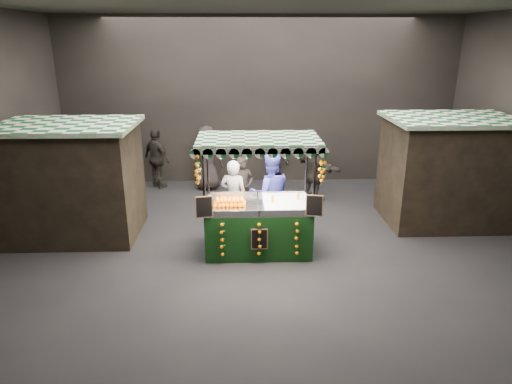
{
  "coord_description": "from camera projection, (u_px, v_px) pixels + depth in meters",
  "views": [
    {
      "loc": [
        -0.6,
        -8.9,
        4.39
      ],
      "look_at": [
        -0.28,
        0.24,
        1.24
      ],
      "focal_mm": 31.84,
      "sensor_mm": 36.0,
      "label": 1
    }
  ],
  "objects": [
    {
      "name": "shopper_0",
      "position": [
        243.0,
        188.0,
        11.28
      ],
      "size": [
        0.69,
        0.6,
        1.59
      ],
      "rotation": [
        0.0,
        0.0,
        0.47
      ],
      "color": "black",
      "rests_on": "ground"
    },
    {
      "name": "shopper_2",
      "position": [
        157.0,
        159.0,
        13.61
      ],
      "size": [
        1.09,
        1.03,
        1.81
      ],
      "rotation": [
        0.0,
        0.0,
        2.43
      ],
      "color": "#282421",
      "rests_on": "ground"
    },
    {
      "name": "juice_stall",
      "position": [
        259.0,
        218.0,
        9.55
      ],
      "size": [
        2.55,
        1.5,
        2.47
      ],
      "color": "#0B3312",
      "rests_on": "ground"
    },
    {
      "name": "shopper_3",
      "position": [
        278.0,
        159.0,
        13.67
      ],
      "size": [
        1.15,
        1.31,
        1.76
      ],
      "rotation": [
        0.0,
        0.0,
        1.02
      ],
      "color": "#282420",
      "rests_on": "ground"
    },
    {
      "name": "neighbour_stall_left",
      "position": [
        73.0,
        180.0,
        10.23
      ],
      "size": [
        3.0,
        2.2,
        2.6
      ],
      "color": "black",
      "rests_on": "ground"
    },
    {
      "name": "market_hall",
      "position": [
        271.0,
        91.0,
        8.76
      ],
      "size": [
        12.1,
        10.1,
        5.05
      ],
      "color": "black",
      "rests_on": "ground"
    },
    {
      "name": "ground",
      "position": [
        269.0,
        249.0,
        9.86
      ],
      "size": [
        12.0,
        12.0,
        0.0
      ],
      "primitive_type": "plane",
      "color": "black",
      "rests_on": "ground"
    },
    {
      "name": "vendor_blue",
      "position": [
        270.0,
        194.0,
        10.34
      ],
      "size": [
        1.03,
        0.85,
        1.95
      ],
      "rotation": [
        0.0,
        0.0,
        3.26
      ],
      "color": "navy",
      "rests_on": "ground"
    },
    {
      "name": "shopper_1",
      "position": [
        400.0,
        181.0,
        11.37
      ],
      "size": [
        1.15,
        1.09,
        1.88
      ],
      "rotation": [
        0.0,
        0.0,
        -0.58
      ],
      "color": "black",
      "rests_on": "ground"
    },
    {
      "name": "shopper_4",
      "position": [
        207.0,
        158.0,
        13.46
      ],
      "size": [
        0.96,
        0.64,
        1.92
      ],
      "rotation": [
        0.0,
        0.0,
        3.18
      ],
      "color": "#2B2423",
      "rests_on": "ground"
    },
    {
      "name": "vendor_grey",
      "position": [
        234.0,
        197.0,
        10.43
      ],
      "size": [
        0.74,
        0.6,
        1.76
      ],
      "rotation": [
        0.0,
        0.0,
        2.83
      ],
      "color": "gray",
      "rests_on": "ground"
    },
    {
      "name": "shopper_5",
      "position": [
        314.0,
        167.0,
        12.67
      ],
      "size": [
        1.34,
        1.73,
        1.83
      ],
      "rotation": [
        0.0,
        0.0,
        2.11
      ],
      "color": "#2A2722",
      "rests_on": "ground"
    },
    {
      "name": "neighbour_stall_right",
      "position": [
        447.0,
        170.0,
        11.0
      ],
      "size": [
        3.0,
        2.2,
        2.6
      ],
      "color": "black",
      "rests_on": "ground"
    }
  ]
}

